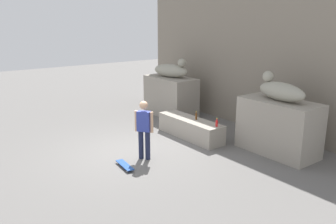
{
  "coord_description": "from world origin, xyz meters",
  "views": [
    {
      "loc": [
        8.38,
        -5.01,
        3.8
      ],
      "look_at": [
        0.26,
        1.05,
        1.1
      ],
      "focal_mm": 37.21,
      "sensor_mm": 36.0,
      "label": 1
    }
  ],
  "objects_px": {
    "statue_reclining_left": "(171,70)",
    "skateboard": "(125,165)",
    "bottle_red": "(217,123)",
    "statue_reclining_right": "(280,91)",
    "bottle_brown": "(196,116)",
    "skater": "(144,127)"
  },
  "relations": [
    {
      "from": "statue_reclining_right",
      "to": "skateboard",
      "type": "xyz_separation_m",
      "value": [
        -1.7,
        -4.13,
        -1.79
      ]
    },
    {
      "from": "skateboard",
      "to": "bottle_red",
      "type": "relative_size",
      "value": 3.08
    },
    {
      "from": "bottle_red",
      "to": "skateboard",
      "type": "bearing_deg",
      "value": -95.27
    },
    {
      "from": "skater",
      "to": "skateboard",
      "type": "relative_size",
      "value": 2.04
    },
    {
      "from": "statue_reclining_left",
      "to": "bottle_brown",
      "type": "bearing_deg",
      "value": -35.48
    },
    {
      "from": "statue_reclining_left",
      "to": "bottle_red",
      "type": "bearing_deg",
      "value": -30.37
    },
    {
      "from": "skater",
      "to": "bottle_red",
      "type": "distance_m",
      "value": 2.38
    },
    {
      "from": "statue_reclining_right",
      "to": "bottle_red",
      "type": "xyz_separation_m",
      "value": [
        -1.42,
        -1.06,
        -1.12
      ]
    },
    {
      "from": "statue_reclining_left",
      "to": "statue_reclining_right",
      "type": "height_order",
      "value": "same"
    },
    {
      "from": "statue_reclining_left",
      "to": "skateboard",
      "type": "height_order",
      "value": "statue_reclining_left"
    },
    {
      "from": "statue_reclining_right",
      "to": "skater",
      "type": "xyz_separation_m",
      "value": [
        -1.89,
        -3.38,
        -0.93
      ]
    },
    {
      "from": "statue_reclining_right",
      "to": "statue_reclining_left",
      "type": "bearing_deg",
      "value": 7.62
    },
    {
      "from": "statue_reclining_right",
      "to": "skateboard",
      "type": "relative_size",
      "value": 2.03
    },
    {
      "from": "statue_reclining_right",
      "to": "bottle_brown",
      "type": "distance_m",
      "value": 2.82
    },
    {
      "from": "statue_reclining_right",
      "to": "skater",
      "type": "distance_m",
      "value": 3.99
    },
    {
      "from": "statue_reclining_left",
      "to": "skater",
      "type": "height_order",
      "value": "statue_reclining_left"
    },
    {
      "from": "skateboard",
      "to": "bottle_red",
      "type": "bearing_deg",
      "value": 91.04
    },
    {
      "from": "skater",
      "to": "skateboard",
      "type": "bearing_deg",
      "value": -111.38
    },
    {
      "from": "bottle_red",
      "to": "bottle_brown",
      "type": "relative_size",
      "value": 0.95
    },
    {
      "from": "skateboard",
      "to": "statue_reclining_right",
      "type": "bearing_deg",
      "value": 73.96
    },
    {
      "from": "statue_reclining_left",
      "to": "statue_reclining_right",
      "type": "relative_size",
      "value": 1.02
    },
    {
      "from": "skater",
      "to": "bottle_red",
      "type": "bearing_deg",
      "value": 42.72
    }
  ]
}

